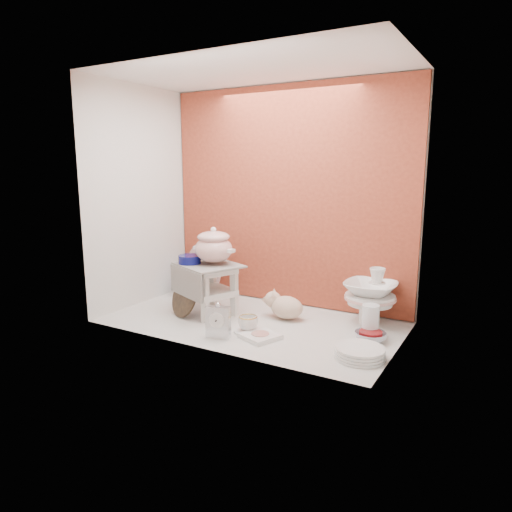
{
  "coord_description": "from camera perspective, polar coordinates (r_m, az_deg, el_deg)",
  "views": [
    {
      "loc": [
        1.4,
        -2.39,
        0.96
      ],
      "look_at": [
        0.02,
        0.02,
        0.42
      ],
      "focal_mm": 32.51,
      "sensor_mm": 36.0,
      "label": 1
    }
  ],
  "objects": [
    {
      "name": "gold_rim_teacup",
      "position": [
        2.74,
        -0.98,
        -8.22
      ],
      "size": [
        0.13,
        0.13,
        0.09
      ],
      "primitive_type": "imported",
      "rotation": [
        0.0,
        0.0,
        0.15
      ],
      "color": "white",
      "rests_on": "teacup_saucer"
    },
    {
      "name": "cobalt_bowl",
      "position": [
        3.05,
        -8.16,
        -0.41
      ],
      "size": [
        0.2,
        0.2,
        0.05
      ],
      "primitive_type": "cylinder",
      "rotation": [
        0.0,
        0.0,
        -0.43
      ],
      "color": "#0B0E55",
      "rests_on": "step_stool"
    },
    {
      "name": "soup_tureen",
      "position": [
        3.0,
        -5.22,
        1.31
      ],
      "size": [
        0.38,
        0.38,
        0.24
      ],
      "primitive_type": null,
      "rotation": [
        0.0,
        0.0,
        0.43
      ],
      "color": "white",
      "rests_on": "step_stool"
    },
    {
      "name": "step_stool",
      "position": [
        3.06,
        -5.78,
        -4.07
      ],
      "size": [
        0.5,
        0.47,
        0.34
      ],
      "primitive_type": null,
      "rotation": [
        0.0,
        0.0,
        -0.41
      ],
      "color": "silver",
      "rests_on": "ground"
    },
    {
      "name": "mantel_clock",
      "position": [
        2.65,
        -4.68,
        -7.92
      ],
      "size": [
        0.15,
        0.08,
        0.2
      ],
      "primitive_type": "cube",
      "rotation": [
        0.0,
        0.0,
        0.25
      ],
      "color": "silver",
      "rests_on": "ground"
    },
    {
      "name": "clear_glass_vase",
      "position": [
        2.73,
        13.88,
        -7.81
      ],
      "size": [
        0.12,
        0.12,
        0.19
      ],
      "primitive_type": "cylinder",
      "rotation": [
        0.0,
        0.0,
        0.37
      ],
      "color": "silver",
      "rests_on": "ground"
    },
    {
      "name": "crystal_bowl",
      "position": [
        2.69,
        13.9,
        -9.63
      ],
      "size": [
        0.21,
        0.21,
        0.05
      ],
      "primitive_type": "imported",
      "rotation": [
        0.0,
        0.0,
        0.24
      ],
      "color": "silver",
      "rests_on": "ground"
    },
    {
      "name": "floral_platter",
      "position": [
        3.52,
        -6.48,
        -1.56
      ],
      "size": [
        0.4,
        0.17,
        0.4
      ],
      "primitive_type": null,
      "rotation": [
        0.0,
        0.0,
        -0.28
      ],
      "color": "silver",
      "rests_on": "ground"
    },
    {
      "name": "lacquer_tray",
      "position": [
        3.04,
        -8.77,
        -4.83
      ],
      "size": [
        0.31,
        0.22,
        0.27
      ],
      "primitive_type": null,
      "rotation": [
        0.0,
        0.0,
        -0.43
      ],
      "color": "black",
      "rests_on": "ground"
    },
    {
      "name": "lattice_dish",
      "position": [
        2.66,
        0.52,
        -9.83
      ],
      "size": [
        0.24,
        0.24,
        0.03
      ],
      "primitive_type": "cube",
      "rotation": [
        0.0,
        0.0,
        -0.38
      ],
      "color": "white",
      "rests_on": "ground"
    },
    {
      "name": "blue_white_vase",
      "position": [
        3.52,
        -7.9,
        -2.65
      ],
      "size": [
        0.32,
        0.32,
        0.27
      ],
      "primitive_type": "imported",
      "rotation": [
        0.0,
        0.0,
        -0.28
      ],
      "color": "white",
      "rests_on": "ground"
    },
    {
      "name": "ground",
      "position": [
        2.93,
        -0.54,
        -8.11
      ],
      "size": [
        1.8,
        1.8,
        0.0
      ],
      "primitive_type": "plane",
      "color": "silver",
      "rests_on": "ground"
    },
    {
      "name": "plush_pig",
      "position": [
        2.96,
        3.8,
        -6.29
      ],
      "size": [
        0.33,
        0.28,
        0.16
      ],
      "primitive_type": "ellipsoid",
      "rotation": [
        0.0,
        0.0,
        -0.42
      ],
      "color": "#CEAC91",
      "rests_on": "ground"
    },
    {
      "name": "dinner_plate_stack",
      "position": [
        2.46,
        12.68,
        -11.52
      ],
      "size": [
        0.28,
        0.28,
        0.06
      ],
      "primitive_type": "cylinder",
      "rotation": [
        0.0,
        0.0,
        -0.08
      ],
      "color": "white",
      "rests_on": "ground"
    },
    {
      "name": "niche_shell",
      "position": [
        2.93,
        1.23,
        10.41
      ],
      "size": [
        1.86,
        1.03,
        1.53
      ],
      "color": "#A8442A",
      "rests_on": "ground"
    },
    {
      "name": "porcelain_tower",
      "position": [
        2.93,
        13.86,
        -4.75
      ],
      "size": [
        0.42,
        0.42,
        0.36
      ],
      "primitive_type": null,
      "rotation": [
        0.0,
        0.0,
        -0.42
      ],
      "color": "white",
      "rests_on": "ground"
    },
    {
      "name": "teacup_saucer",
      "position": [
        2.76,
        -0.98,
        -9.22
      ],
      "size": [
        0.17,
        0.17,
        0.01
      ],
      "primitive_type": "cylinder",
      "rotation": [
        0.0,
        0.0,
        0.01
      ],
      "color": "white",
      "rests_on": "ground"
    }
  ]
}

